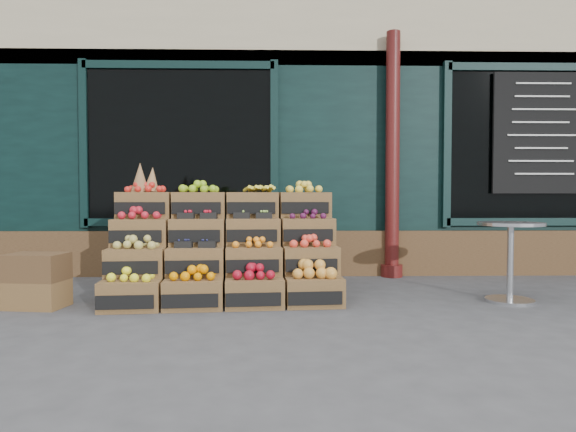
{
  "coord_description": "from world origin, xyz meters",
  "views": [
    {
      "loc": [
        -0.3,
        -4.24,
        1.02
      ],
      "look_at": [
        -0.2,
        0.7,
        0.85
      ],
      "focal_mm": 30.0,
      "sensor_mm": 36.0,
      "label": 1
    }
  ],
  "objects": [
    {
      "name": "crate_display",
      "position": [
        -0.85,
        0.74,
        0.44
      ],
      "size": [
        2.33,
        1.27,
        1.41
      ],
      "rotation": [
        0.0,
        0.0,
        0.08
      ],
      "color": "brown",
      "rests_on": "ground"
    },
    {
      "name": "shop_facade",
      "position": [
        0.0,
        5.11,
        2.4
      ],
      "size": [
        12.0,
        6.24,
        4.8
      ],
      "color": "black",
      "rests_on": "ground"
    },
    {
      "name": "shopkeeper",
      "position": [
        -1.31,
        2.63,
        0.91
      ],
      "size": [
        0.72,
        0.54,
        1.81
      ],
      "primitive_type": "imported",
      "rotation": [
        0.0,
        0.0,
        3.31
      ],
      "color": "#1E6B2F",
      "rests_on": "ground"
    },
    {
      "name": "spare_crates",
      "position": [
        -2.58,
        0.31,
        0.26
      ],
      "size": [
        0.55,
        0.42,
        0.51
      ],
      "rotation": [
        0.0,
        0.0,
        -0.13
      ],
      "color": "brown",
      "rests_on": "ground"
    },
    {
      "name": "bistro_table",
      "position": [
        2.0,
        0.46,
        0.5
      ],
      "size": [
        0.63,
        0.63,
        0.8
      ],
      "rotation": [
        0.0,
        0.0,
        0.41
      ],
      "color": "#B8BABF",
      "rests_on": "ground"
    },
    {
      "name": "ground",
      "position": [
        0.0,
        0.0,
        0.0
      ],
      "size": [
        60.0,
        60.0,
        0.0
      ],
      "primitive_type": "plane",
      "color": "#3E3E40",
      "rests_on": "ground"
    }
  ]
}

